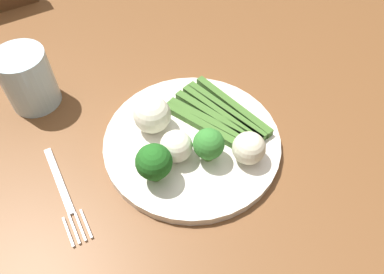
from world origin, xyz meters
The scene contains 10 objects.
dining_table centered at (0.00, 0.00, 0.66)m, with size 1.11×1.08×0.77m.
plate centered at (0.07, -0.02, 0.78)m, with size 0.26×0.26×0.01m, color silver.
asparagus_bundle centered at (0.02, -0.02, 0.79)m, with size 0.09×0.16×0.01m.
broccoli_near_center centered at (0.15, -0.01, 0.82)m, with size 0.05×0.05×0.06m.
broccoli_back_right centered at (0.08, 0.02, 0.82)m, with size 0.04×0.04×0.05m.
cauliflower_front_left centered at (0.10, -0.08, 0.81)m, with size 0.06×0.06×0.06m, color silver.
cauliflower_right centered at (0.04, 0.06, 0.81)m, with size 0.05×0.05×0.05m, color beige.
cauliflower_back centered at (0.11, -0.01, 0.81)m, with size 0.05×0.05×0.05m, color silver.
fork centered at (0.26, -0.08, 0.77)m, with size 0.06×0.16×0.00m.
water_glass centered at (0.19, -0.27, 0.82)m, with size 0.08×0.08×0.10m, color silver.
Camera 1 is at (0.31, 0.22, 1.23)m, focal length 35.40 mm.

